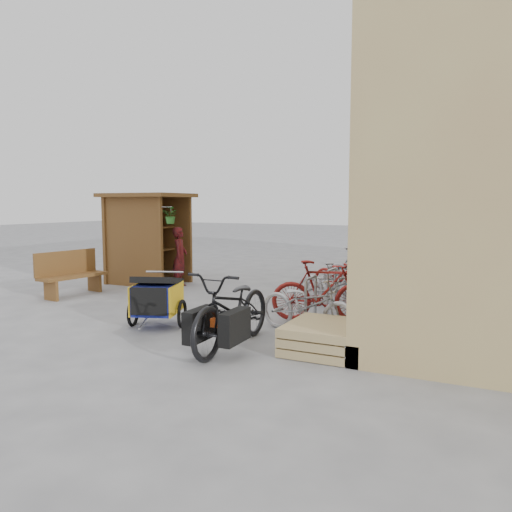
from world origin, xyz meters
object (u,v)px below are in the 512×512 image
at_px(shopping_carts, 410,259).
at_px(bike_4, 348,276).
at_px(bike_3, 339,283).
at_px(bike_6, 374,273).
at_px(bike_7, 366,269).
at_px(pallet_stack, 323,337).
at_px(bike_1, 323,291).
at_px(bike_2, 336,284).
at_px(bike_5, 361,271).
at_px(bench, 71,273).
at_px(child_trailer, 157,297).
at_px(cargo_bike, 233,309).
at_px(bike_0, 308,305).
at_px(person_kiosk, 180,257).
at_px(kiosk, 145,225).

xyz_separation_m(shopping_carts, bike_4, (-0.84, -3.35, -0.11)).
relative_size(bike_3, bike_6, 0.90).
bearing_deg(bike_6, bike_7, 53.89).
xyz_separation_m(pallet_stack, bike_1, (-0.60, 1.75, 0.35)).
relative_size(bike_2, bike_4, 1.02).
distance_m(pallet_stack, bike_5, 4.78).
xyz_separation_m(bench, bike_3, (5.89, 1.78, -0.09)).
relative_size(child_trailer, cargo_bike, 0.72).
bearing_deg(shopping_carts, bench, -138.25).
xyz_separation_m(cargo_bike, bike_7, (0.43, 6.35, -0.12)).
bearing_deg(bike_7, bike_4, 166.23).
relative_size(bike_0, bike_2, 0.98).
height_order(pallet_stack, child_trailer, child_trailer).
distance_m(person_kiosk, bike_2, 4.50).
bearing_deg(kiosk, bike_1, -20.48).
relative_size(pallet_stack, child_trailer, 0.74).
bearing_deg(bike_0, bike_4, 19.29).
bearing_deg(child_trailer, pallet_stack, -22.43).
height_order(person_kiosk, bike_7, person_kiosk).
distance_m(cargo_bike, bike_0, 1.44).
height_order(person_kiosk, bike_1, person_kiosk).
bearing_deg(cargo_bike, bike_7, 85.08).
bearing_deg(cargo_bike, bike_3, 82.36).
relative_size(kiosk, pallet_stack, 2.08).
height_order(bike_3, bike_4, bike_4).
relative_size(kiosk, bike_6, 1.52).
distance_m(bike_3, bike_4, 0.83).
height_order(bike_5, bike_7, bike_5).
bearing_deg(bike_1, bench, 74.27).
relative_size(pallet_stack, bike_2, 0.64).
relative_size(bench, bike_6, 1.03).
xyz_separation_m(shopping_carts, bike_2, (-0.71, -4.66, -0.10)).
xyz_separation_m(bench, bike_2, (5.98, 1.31, -0.04)).
bearing_deg(bike_0, kiosk, 76.39).
distance_m(kiosk, bench, 2.47).
bearing_deg(bike_7, kiosk, 97.51).
height_order(kiosk, cargo_bike, kiosk).
distance_m(kiosk, bike_6, 6.09).
distance_m(cargo_bike, bike_6, 5.98).
distance_m(bench, child_trailer, 3.91).
bearing_deg(person_kiosk, bike_5, -99.32).
relative_size(cargo_bike, bike_6, 1.38).
bearing_deg(shopping_carts, person_kiosk, -143.33).
distance_m(child_trailer, bike_1, 2.95).
xyz_separation_m(bike_2, bike_5, (0.06, 1.76, 0.06)).
bearing_deg(bike_3, kiosk, 74.60).
xyz_separation_m(bike_2, bike_3, (-0.09, 0.48, -0.05)).
distance_m(pallet_stack, bike_3, 3.54).
relative_size(bike_5, bike_6, 1.13).
height_order(bike_4, bike_6, bike_4).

